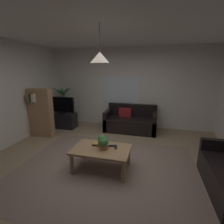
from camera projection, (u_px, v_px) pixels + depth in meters
The scene contains 17 objects.
floor at pixel (108, 165), 3.47m from camera, with size 5.37×5.21×0.02m, color #9E8466.
rug at pixel (106, 169), 3.28m from camera, with size 3.49×2.87×0.01m, color gray.
wall_back at pixel (129, 88), 5.62m from camera, with size 5.49×0.06×2.65m, color silver.
ceiling at pixel (108, 24), 2.83m from camera, with size 5.37×5.21×0.02m, color white.
window_pane at pixel (121, 90), 5.68m from camera, with size 1.27×0.01×0.91m, color white.
couch_under_window at pixel (130, 122), 5.37m from camera, with size 1.61×0.82×0.82m.
coffee_table at pixel (101, 151), 3.21m from camera, with size 1.09×0.70×0.44m.
book_on_table_0 at pixel (96, 145), 3.32m from camera, with size 0.16×0.09×0.02m, color black.
book_on_table_1 at pixel (97, 144), 3.31m from camera, with size 0.12×0.09×0.03m, color gold.
remote_on_table_0 at pixel (116, 147), 3.24m from camera, with size 0.05×0.16×0.02m, color black.
remote_on_table_1 at pixel (112, 146), 3.28m from camera, with size 0.05×0.16×0.02m, color black.
potted_plant_on_table at pixel (103, 142), 3.14m from camera, with size 0.21×0.22×0.28m.
tv_stand at pixel (63, 120), 5.67m from camera, with size 0.90×0.44×0.50m, color black.
tv at pixel (61, 105), 5.52m from camera, with size 0.90×0.16×0.55m.
potted_palm_corner at pixel (64, 108), 6.09m from camera, with size 0.67×0.77×1.40m.
bookshelf_corner at pixel (41, 113), 4.81m from camera, with size 0.70×0.31×1.40m.
pendant_lamp at pixel (100, 57), 2.79m from camera, with size 0.33×0.33×0.63m.
Camera 1 is at (0.85, -2.98, 1.90)m, focal length 26.73 mm.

